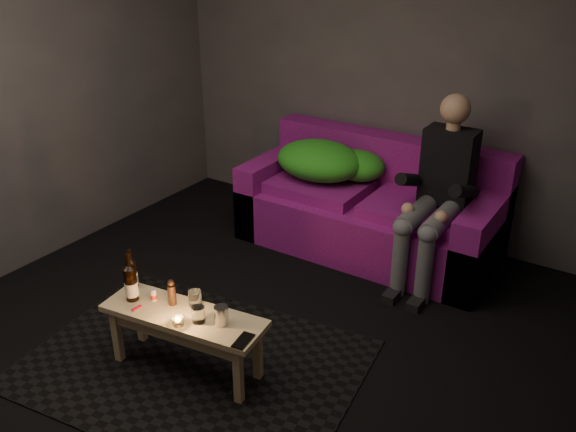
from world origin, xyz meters
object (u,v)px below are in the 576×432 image
person (439,189)px  beer_bottle_a (132,273)px  sofa (371,211)px  steel_cup (221,315)px  beer_bottle_b (131,283)px  coffee_table (184,323)px

person → beer_bottle_a: bearing=-124.7°
sofa → steel_cup: (0.04, -1.97, 0.14)m
beer_bottle_b → steel_cup: beer_bottle_b is taller
steel_cup → person: bearing=73.1°
coffee_table → beer_bottle_b: beer_bottle_b is taller
coffee_table → steel_cup: size_ratio=9.26×
sofa → person: 0.72m
beer_bottle_a → steel_cup: size_ratio=2.34×
coffee_table → person: bearing=66.7°
coffee_table → steel_cup: bearing=9.4°
person → coffee_table: (-0.79, -1.84, -0.37)m
sofa → coffee_table: 2.02m
coffee_table → beer_bottle_b: bearing=-171.0°
coffee_table → beer_bottle_a: bearing=173.7°
beer_bottle_b → person: bearing=59.0°
sofa → coffee_table: (-0.21, -2.01, 0.01)m
sofa → person: person is taller
beer_bottle_b → sofa: bearing=75.0°
beer_bottle_a → steel_cup: (0.70, -0.01, -0.04)m
beer_bottle_a → coffee_table: bearing=-6.3°
person → steel_cup: bearing=-106.9°
steel_cup → coffee_table: bearing=-170.6°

